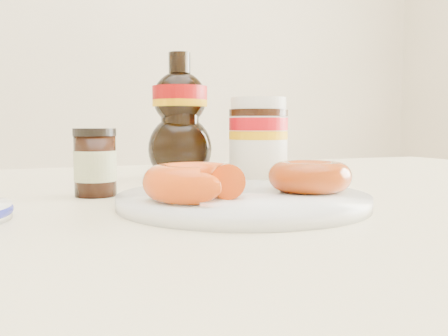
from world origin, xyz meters
name	(u,v)px	position (x,y,z in m)	size (l,w,h in m)	color
dining_table	(236,259)	(0.00, 0.10, 0.67)	(1.40, 0.90, 0.75)	beige
plate	(243,199)	(-0.04, 0.00, 0.76)	(0.26, 0.26, 0.01)	white
donut_bitten	(194,182)	(-0.09, -0.02, 0.78)	(0.10, 0.10, 0.03)	#CC410B
donut_whole	(310,176)	(0.04, 0.00, 0.78)	(0.09, 0.09, 0.03)	#8F3309
nutella_jar	(258,136)	(0.08, 0.21, 0.82)	(0.09, 0.09, 0.12)	white
syrup_bottle	(180,116)	(-0.02, 0.27, 0.85)	(0.10, 0.08, 0.19)	black
dark_jar	(95,163)	(-0.16, 0.14, 0.79)	(0.05, 0.05, 0.08)	black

